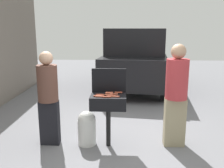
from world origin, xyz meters
TOP-DOWN VIEW (x-y plane):
  - ground_plane at (0.00, 0.00)m, footprint 24.00×24.00m
  - bbq_grill at (-0.02, -0.20)m, footprint 0.60×0.44m
  - grill_lid_open at (-0.02, 0.02)m, footprint 0.60×0.05m
  - hot_dog_0 at (0.11, -0.32)m, footprint 0.13×0.04m
  - hot_dog_1 at (0.15, -0.06)m, footprint 0.13×0.03m
  - hot_dog_2 at (-0.19, -0.30)m, footprint 0.13×0.03m
  - hot_dog_3 at (-0.16, -0.21)m, footprint 0.13×0.03m
  - hot_dog_4 at (0.00, -0.07)m, footprint 0.13×0.04m
  - hot_dog_5 at (-0.14, -0.27)m, footprint 0.13×0.03m
  - hot_dog_6 at (0.08, -0.18)m, footprint 0.13×0.03m
  - hot_dog_7 at (-0.01, -0.22)m, footprint 0.13×0.03m
  - hot_dog_8 at (-0.15, -0.33)m, footprint 0.13×0.03m
  - hot_dog_9 at (-0.01, -0.12)m, footprint 0.13×0.04m
  - hot_dog_10 at (-0.03, -0.35)m, footprint 0.13×0.04m
  - hot_dog_11 at (0.04, -0.29)m, footprint 0.13×0.04m
  - propane_tank at (-0.40, -0.16)m, footprint 0.32×0.32m
  - person_left at (-1.06, -0.15)m, footprint 0.35×0.35m
  - person_right at (1.13, -0.12)m, footprint 0.37×0.37m
  - parked_minivan at (0.71, 4.27)m, footprint 2.46×4.60m

SIDE VIEW (x-z plane):
  - ground_plane at x=0.00m, z-range 0.00..0.00m
  - propane_tank at x=-0.40m, z-range 0.01..0.63m
  - bbq_grill at x=-0.02m, z-range 0.32..1.23m
  - person_left at x=-1.06m, z-range 0.07..1.72m
  - hot_dog_0 at x=0.11m, z-range 0.92..0.94m
  - hot_dog_1 at x=0.15m, z-range 0.92..0.94m
  - hot_dog_2 at x=-0.19m, z-range 0.92..0.94m
  - hot_dog_3 at x=-0.16m, z-range 0.92..0.94m
  - hot_dog_4 at x=0.00m, z-range 0.92..0.94m
  - hot_dog_5 at x=-0.14m, z-range 0.92..0.94m
  - hot_dog_6 at x=0.08m, z-range 0.92..0.94m
  - hot_dog_7 at x=-0.01m, z-range 0.92..0.94m
  - hot_dog_8 at x=-0.15m, z-range 0.92..0.94m
  - hot_dog_9 at x=-0.01m, z-range 0.92..0.94m
  - hot_dog_10 at x=-0.03m, z-range 0.92..0.94m
  - hot_dog_11 at x=0.04m, z-range 0.92..0.94m
  - person_right at x=1.13m, z-range 0.08..1.85m
  - parked_minivan at x=0.71m, z-range 0.02..2.04m
  - grill_lid_open at x=-0.02m, z-range 0.92..1.34m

